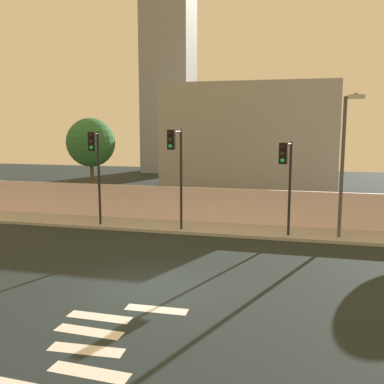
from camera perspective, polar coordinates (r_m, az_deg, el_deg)
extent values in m
plane|color=black|center=(14.49, -5.33, -12.30)|extent=(80.00, 80.00, 0.00)
cube|color=#A1A1A1|center=(22.04, 1.76, -4.77)|extent=(36.00, 2.40, 0.15)
cube|color=silver|center=(23.07, 2.45, -1.69)|extent=(36.00, 0.18, 1.80)
cube|color=silver|center=(10.25, -13.20, -21.82)|extent=(1.82, 0.53, 0.01)
cube|color=silver|center=(11.11, -13.57, -19.27)|extent=(1.82, 0.53, 0.01)
cube|color=silver|center=(11.94, -13.25, -17.21)|extent=(1.82, 0.53, 0.01)
cube|color=silver|center=(12.68, -11.94, -15.58)|extent=(1.81, 0.47, 0.01)
cube|color=silver|center=(12.92, -4.64, -14.95)|extent=(1.81, 0.48, 0.01)
cylinder|color=black|center=(20.51, 12.57, 0.38)|extent=(0.12, 0.12, 4.31)
cylinder|color=black|center=(19.60, 12.29, 6.06)|extent=(0.36, 1.47, 0.08)
cube|color=black|center=(18.90, 11.77, 4.93)|extent=(0.37, 0.26, 0.90)
sphere|color=black|center=(18.77, 11.71, 5.73)|extent=(0.18, 0.18, 0.18)
sphere|color=#33260A|center=(18.78, 11.68, 4.88)|extent=(0.18, 0.18, 0.18)
sphere|color=#19F24C|center=(18.80, 11.66, 4.02)|extent=(0.18, 0.18, 0.18)
cylinder|color=black|center=(21.23, -1.43, 1.57)|extent=(0.12, 0.12, 4.85)
cylinder|color=black|center=(20.48, -2.06, 7.83)|extent=(0.18, 1.26, 0.08)
cube|color=black|center=(19.90, -2.71, 6.80)|extent=(0.36, 0.23, 0.90)
sphere|color=black|center=(19.79, -2.84, 7.57)|extent=(0.18, 0.18, 0.18)
sphere|color=#33260A|center=(19.79, -2.83, 6.76)|extent=(0.18, 0.18, 0.18)
sphere|color=#19F24C|center=(19.80, -2.83, 5.95)|extent=(0.18, 0.18, 0.18)
cylinder|color=black|center=(22.77, -11.98, 1.70)|extent=(0.12, 0.12, 4.72)
cylinder|color=black|center=(22.21, -12.52, 7.37)|extent=(0.18, 0.85, 0.08)
cube|color=black|center=(21.82, -12.86, 6.42)|extent=(0.36, 0.24, 0.90)
sphere|color=black|center=(21.70, -12.99, 7.12)|extent=(0.18, 0.18, 0.18)
sphere|color=#33260A|center=(21.71, -12.97, 6.38)|extent=(0.18, 0.18, 0.18)
sphere|color=#19F24C|center=(21.72, -12.94, 5.64)|extent=(0.18, 0.18, 0.18)
cylinder|color=#4C4C51|center=(20.67, 18.91, 2.94)|extent=(0.16, 0.16, 6.29)
cylinder|color=#4C4C51|center=(19.60, 19.93, 11.67)|extent=(0.32, 2.09, 0.10)
cube|color=beige|center=(18.57, 20.58, 11.53)|extent=(0.62, 0.30, 0.16)
cylinder|color=brown|center=(26.11, -12.81, 0.82)|extent=(0.20, 0.20, 3.46)
sphere|color=#2C6836|center=(25.91, -12.99, 6.30)|extent=(2.78, 2.78, 2.78)
cube|color=#9E9E9E|center=(36.50, 7.45, 7.07)|extent=(13.70, 6.00, 8.51)
cube|color=gray|center=(51.60, -3.07, 20.68)|extent=(5.28, 5.00, 32.01)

